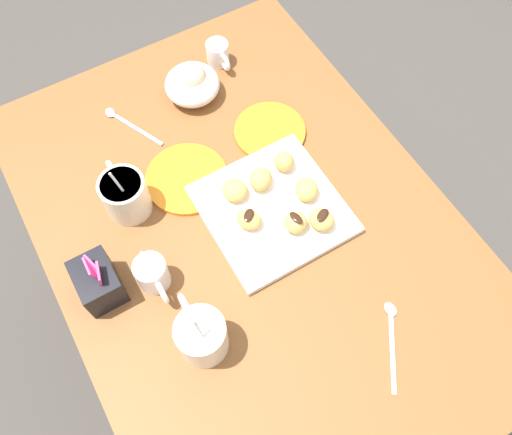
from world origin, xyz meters
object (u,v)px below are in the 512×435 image
Objects in this scene: coffee_mug_cream_left at (201,335)px; beignet_4 at (235,191)px; beignet_2 at (296,222)px; coffee_mug_cream_right at (125,194)px; beignet_0 at (307,191)px; beignet_1 at (248,223)px; ice_cream_bowl at (192,83)px; beignet_3 at (284,162)px; beignet_5 at (261,179)px; saucer_orange_left at (270,131)px; beignet_6 at (322,220)px; dining_table at (250,253)px; pastry_plate_square at (272,209)px; cream_pitcher_white at (152,274)px; saucer_orange_right at (187,179)px; chocolate_sauce_pitcher at (218,52)px; sugar_caddy at (98,282)px.

coffee_mug_cream_left is 0.30m from beignet_4.
beignet_4 is (0.12, 0.07, -0.00)m from beignet_2.
beignet_2 is (-0.21, -0.26, -0.02)m from coffee_mug_cream_right.
beignet_0 and beignet_1 have the same top height.
beignet_3 is (-0.28, -0.07, -0.00)m from ice_cream_bowl.
beignet_5 reaches higher than beignet_0.
coffee_mug_cream_right is at bearing 46.89° from beignet_1.
beignet_0 is 0.10m from beignet_5.
saucer_orange_left is (-0.18, -0.09, -0.03)m from ice_cream_bowl.
ice_cream_bowl reaches higher than beignet_6.
beignet_2 is (-0.05, -0.07, 0.16)m from dining_table.
beignet_2 is (-0.41, -0.01, -0.00)m from ice_cream_bowl.
saucer_orange_left is 0.11m from beignet_3.
ice_cream_bowl reaches higher than beignet_1.
coffee_mug_cream_right is at bearing 92.30° from saucer_orange_left.
pastry_plate_square is 0.27m from cream_pitcher_white.
saucer_orange_left is at bearing -14.92° from beignet_3.
saucer_orange_right is 3.41× the size of beignet_1.
pastry_plate_square is 2.14× the size of ice_cream_bowl.
cream_pitcher_white is (0.15, 0.02, -0.01)m from coffee_mug_cream_left.
dining_table is at bearing 59.44° from beignet_6.
pastry_plate_square is 1.69× the size of saucer_orange_left.
coffee_mug_cream_right is 1.54× the size of chocolate_sauce_pitcher.
saucer_orange_right is at bearing 17.41° from beignet_1.
beignet_3 is at bearing -58.57° from dining_table.
sugar_caddy is 0.37m from beignet_5.
coffee_mug_cream_left is (-0.16, 0.18, 0.18)m from dining_table.
beignet_6 is (-0.07, -0.13, 0.00)m from beignet_1.
beignet_5 reaches higher than dining_table.
cream_pitcher_white is 1.14× the size of chocolate_sauce_pitcher.
dining_table is at bearing -45.59° from beignet_1.
beignet_4 is at bearing -40.10° from coffee_mug_cream_left.
saucer_orange_left is 0.24m from beignet_1.
coffee_mug_cream_left is 1.26× the size of ice_cream_bowl.
coffee_mug_cream_left is at bearing 127.13° from beignet_3.
beignet_5 is (0.07, -0.07, 0.17)m from dining_table.
beignet_2 is (-0.05, 0.06, 0.00)m from beignet_0.
ice_cream_bowl reaches higher than saucer_orange_left.
beignet_0 is (-0.17, -0.32, -0.02)m from coffee_mug_cream_right.
saucer_orange_left is at bearing -38.59° from beignet_5.
dining_table is 0.22m from saucer_orange_right.
sugar_caddy reaches higher than chocolate_sauce_pitcher.
saucer_orange_left is at bearing -45.28° from coffee_mug_cream_left.
chocolate_sauce_pitcher is (0.06, -0.10, -0.01)m from ice_cream_bowl.
pastry_plate_square is 0.08m from beignet_4.
dining_table is at bearing 159.44° from chocolate_sauce_pitcher.
cream_pitcher_white is 0.41m from saucer_orange_left.
ice_cream_bowl is 0.41m from beignet_2.
beignet_2 is 0.12m from beignet_5.
sugar_caddy is 0.31m from beignet_4.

